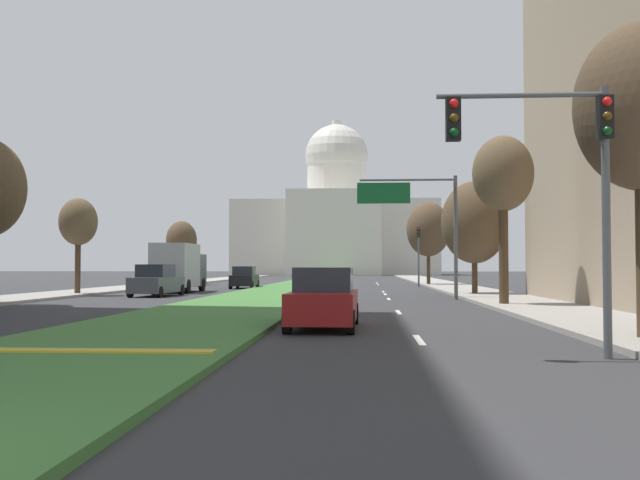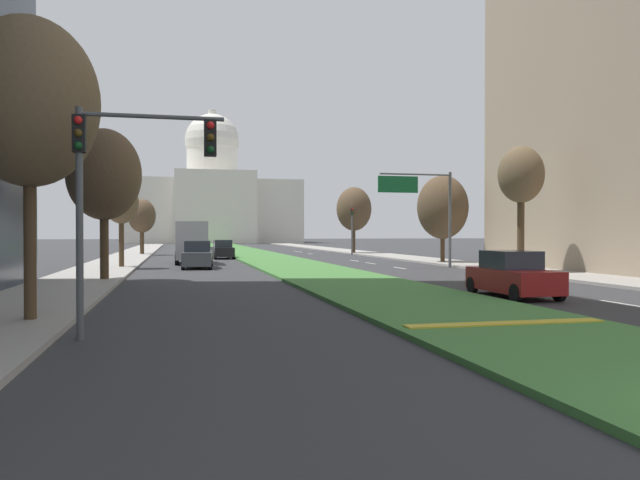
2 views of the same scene
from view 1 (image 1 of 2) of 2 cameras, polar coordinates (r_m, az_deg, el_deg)
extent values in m
plane|color=#333335|center=(75.05, -0.68, -3.36)|extent=(306.09, 306.09, 0.00)
cube|color=#427A38|center=(68.11, -1.11, -3.44)|extent=(5.78, 125.22, 0.14)
cube|color=gold|center=(14.69, -18.33, -8.18)|extent=(5.21, 0.50, 0.04)
cube|color=silver|center=(17.71, 7.72, -7.70)|extent=(0.16, 2.40, 0.01)
cube|color=silver|center=(28.00, 6.13, -5.61)|extent=(0.16, 2.40, 0.01)
cube|color=silver|center=(39.06, 5.37, -4.59)|extent=(0.16, 2.40, 0.01)
cube|color=silver|center=(45.47, 5.10, -4.23)|extent=(0.16, 2.40, 0.01)
cube|color=silver|center=(49.90, 4.95, -4.03)|extent=(0.16, 2.40, 0.01)
cube|color=silver|center=(67.76, 4.55, -3.50)|extent=(0.16, 2.40, 0.01)
cube|color=silver|center=(73.60, 4.46, -3.38)|extent=(0.16, 2.40, 0.01)
cube|color=silver|center=(75.85, 4.43, -3.34)|extent=(0.16, 2.40, 0.01)
cube|color=#9E9991|center=(63.52, -12.96, -3.49)|extent=(4.00, 125.22, 0.15)
cube|color=#9E9991|center=(61.36, 10.12, -3.56)|extent=(4.00, 125.22, 0.15)
cube|color=silver|center=(144.60, 1.30, 0.07)|extent=(38.75, 22.94, 14.08)
cube|color=silver|center=(131.18, 1.08, 0.60)|extent=(17.05, 4.00, 15.49)
cylinder|color=silver|center=(145.38, 1.30, 4.29)|extent=(11.59, 11.59, 7.31)
sphere|color=silver|center=(146.14, 1.30, 6.56)|extent=(12.47, 12.47, 12.47)
cylinder|color=silver|center=(147.08, 1.29, 8.72)|extent=(1.80, 1.80, 3.00)
cylinder|color=#515456|center=(14.95, 21.41, 1.33)|extent=(0.16, 0.16, 5.20)
cube|color=black|center=(15.20, 21.32, 8.88)|extent=(0.28, 0.24, 0.84)
sphere|color=red|center=(15.12, 21.47, 10.02)|extent=(0.18, 0.18, 0.18)
sphere|color=#4C380F|center=(15.06, 21.48, 8.98)|extent=(0.18, 0.18, 0.18)
sphere|color=#0F4219|center=(15.01, 21.49, 7.93)|extent=(0.18, 0.18, 0.18)
cylinder|color=#515456|center=(14.88, 15.31, 10.81)|extent=(3.20, 0.10, 0.10)
cube|color=black|center=(14.58, 10.34, 9.23)|extent=(0.28, 0.24, 0.84)
sphere|color=red|center=(14.50, 10.40, 10.42)|extent=(0.18, 0.18, 0.18)
sphere|color=#4C380F|center=(14.45, 10.40, 9.34)|extent=(0.18, 0.18, 0.18)
sphere|color=#0F4219|center=(14.39, 10.41, 8.25)|extent=(0.18, 0.18, 0.18)
cylinder|color=#515456|center=(62.29, 7.69, -1.23)|extent=(0.16, 0.16, 5.20)
cube|color=black|center=(62.35, 7.68, 0.61)|extent=(0.28, 0.24, 0.84)
sphere|color=red|center=(62.23, 7.69, 0.87)|extent=(0.18, 0.18, 0.18)
sphere|color=#4C380F|center=(62.21, 7.69, 0.61)|extent=(0.18, 0.18, 0.18)
sphere|color=#0F4219|center=(62.20, 7.69, 0.36)|extent=(0.18, 0.18, 0.18)
cylinder|color=#515456|center=(38.98, 10.53, 0.20)|extent=(0.20, 0.20, 6.50)
cylinder|color=#515456|center=(38.99, 6.82, 4.68)|extent=(5.03, 0.12, 0.12)
cube|color=#146033|center=(38.81, 4.98, 3.66)|extent=(2.80, 0.08, 1.10)
cylinder|color=#4C3823|center=(32.27, 14.11, -0.72)|extent=(0.40, 0.40, 4.92)
ellipsoid|color=brown|center=(32.51, 14.06, 5.05)|extent=(2.61, 2.61, 3.26)
cylinder|color=#4C3823|center=(45.47, -18.36, -1.82)|extent=(0.33, 0.33, 3.67)
ellipsoid|color=brown|center=(45.55, -18.32, 1.37)|extent=(2.24, 2.24, 2.80)
cylinder|color=#4C3823|center=(44.11, 11.96, -2.24)|extent=(0.33, 0.33, 3.12)
ellipsoid|color=brown|center=(44.19, 11.93, 1.36)|extent=(3.90, 3.90, 4.87)
cylinder|color=#4C3823|center=(68.97, -10.76, -2.09)|extent=(0.43, 0.43, 3.26)
ellipsoid|color=brown|center=(69.01, -10.75, 0.00)|extent=(2.84, 2.84, 3.55)
cylinder|color=#4C3823|center=(65.36, 8.45, -1.88)|extent=(0.33, 0.33, 3.79)
ellipsoid|color=brown|center=(65.44, 8.44, 0.83)|extent=(3.86, 3.86, 4.82)
cube|color=maroon|center=(20.53, 0.27, -5.18)|extent=(1.87, 4.28, 0.82)
cube|color=#282D38|center=(20.67, 0.31, -3.09)|extent=(1.62, 2.07, 0.67)
cylinder|color=black|center=(18.84, 2.38, -6.41)|extent=(0.23, 0.64, 0.64)
cylinder|color=black|center=(18.97, -2.58, -6.38)|extent=(0.23, 0.64, 0.64)
cylinder|color=black|center=(22.17, 2.71, -5.75)|extent=(0.23, 0.64, 0.64)
cylinder|color=black|center=(22.29, -1.51, -5.73)|extent=(0.23, 0.64, 0.64)
cube|color=#4C5156|center=(43.35, -12.61, -3.42)|extent=(2.17, 4.74, 0.89)
cube|color=#282D38|center=(43.16, -12.68, -2.35)|extent=(1.78, 2.33, 0.73)
cylinder|color=black|center=(45.39, -12.81, -3.79)|extent=(0.26, 0.65, 0.64)
cylinder|color=black|center=(44.84, -10.77, -3.83)|extent=(0.26, 0.65, 0.64)
cylinder|color=black|center=(41.92, -14.58, -3.93)|extent=(0.26, 0.65, 0.64)
cylinder|color=black|center=(41.32, -12.39, -3.97)|extent=(0.26, 0.65, 0.64)
cube|color=black|center=(57.27, -5.91, -3.14)|extent=(1.88, 4.62, 0.82)
cube|color=#282D38|center=(57.08, -5.93, -2.39)|extent=(1.60, 2.23, 0.67)
cylinder|color=black|center=(59.21, -6.43, -3.40)|extent=(0.24, 0.65, 0.64)
cylinder|color=black|center=(59.00, -4.90, -3.41)|extent=(0.24, 0.65, 0.64)
cylinder|color=black|center=(55.58, -6.98, -3.49)|extent=(0.24, 0.65, 0.64)
cylinder|color=black|center=(55.36, -5.35, -3.50)|extent=(0.24, 0.65, 0.64)
cube|color=#4C5156|center=(51.64, -10.32, -2.33)|extent=(2.30, 2.00, 2.20)
cube|color=#B2B2B7|center=(48.54, -11.21, -1.94)|extent=(2.30, 4.40, 2.80)
cylinder|color=black|center=(51.91, -11.45, -3.43)|extent=(0.30, 0.90, 0.90)
cylinder|color=black|center=(51.42, -9.19, -3.46)|extent=(0.30, 0.90, 0.90)
cylinder|color=black|center=(47.77, -12.78, -3.54)|extent=(0.30, 0.90, 0.90)
cylinder|color=black|center=(47.23, -10.33, -3.58)|extent=(0.30, 0.90, 0.90)
camera|label=2|loc=(13.29, -87.09, 2.65)|focal=34.56mm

